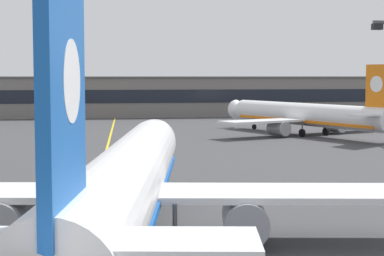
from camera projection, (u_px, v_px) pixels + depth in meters
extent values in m
cube|color=yellow|center=(98.00, 183.00, 54.65)|extent=(8.67, 179.82, 0.01)
cylinder|color=white|center=(127.00, 179.00, 34.45)|extent=(9.44, 36.15, 3.80)
cone|color=white|center=(153.00, 142.00, 53.69)|extent=(3.98, 3.14, 3.61)
cube|color=blue|center=(127.00, 199.00, 34.53)|extent=(8.91, 33.29, 0.44)
cube|color=black|center=(151.00, 136.00, 51.74)|extent=(2.99, 1.54, 0.60)
cube|color=white|center=(128.00, 193.00, 35.12)|extent=(32.36, 9.79, 0.36)
cylinder|color=gray|center=(8.00, 219.00, 34.29)|extent=(2.84, 3.92, 2.30)
cylinder|color=black|center=(18.00, 212.00, 36.13)|extent=(1.96, 0.49, 1.95)
cylinder|color=gray|center=(245.00, 220.00, 34.14)|extent=(2.84, 3.92, 2.30)
cylinder|color=black|center=(243.00, 212.00, 35.98)|extent=(1.96, 0.49, 1.95)
cube|color=blue|center=(63.00, 107.00, 18.34)|extent=(1.15, 4.80, 7.20)
cylinder|color=white|center=(65.00, 81.00, 18.58)|extent=(0.81, 2.44, 2.40)
cube|color=white|center=(61.00, 242.00, 18.03)|extent=(11.30, 4.50, 0.24)
cylinder|color=#4C4C51|center=(149.00, 175.00, 49.06)|extent=(0.24, 0.24, 1.60)
cylinder|color=black|center=(149.00, 189.00, 49.15)|extent=(0.54, 0.95, 0.90)
cylinder|color=#4C4C51|center=(71.00, 219.00, 32.62)|extent=(0.24, 0.24, 1.60)
cylinder|color=black|center=(71.00, 242.00, 32.71)|extent=(0.60, 1.35, 1.30)
cylinder|color=#4C4C51|center=(175.00, 220.00, 32.56)|extent=(0.24, 0.24, 1.60)
cylinder|color=black|center=(175.00, 242.00, 32.65)|extent=(0.60, 1.35, 1.30)
cylinder|color=white|center=(306.00, 114.00, 98.37)|extent=(15.74, 30.99, 3.40)
cone|color=white|center=(239.00, 109.00, 113.07)|extent=(3.89, 3.41, 3.23)
cube|color=orange|center=(306.00, 121.00, 98.44)|extent=(14.67, 28.59, 0.39)
cube|color=black|center=(245.00, 106.00, 111.57)|extent=(2.73, 1.90, 0.54)
cube|color=white|center=(304.00, 119.00, 98.89)|extent=(28.04, 15.17, 0.32)
cylinder|color=gray|center=(279.00, 128.00, 95.33)|extent=(3.16, 3.77, 2.06)
cylinder|color=black|center=(272.00, 128.00, 96.73)|extent=(1.67, 0.83, 1.75)
cylinder|color=gray|center=(335.00, 125.00, 101.10)|extent=(3.16, 3.77, 2.06)
cylinder|color=black|center=(328.00, 125.00, 102.51)|extent=(1.67, 0.83, 1.75)
cube|color=orange|center=(379.00, 89.00, 86.01)|extent=(2.01, 4.09, 6.45)
cylinder|color=white|center=(377.00, 84.00, 86.19)|extent=(1.20, 2.13, 2.15)
cube|color=white|center=(381.00, 114.00, 85.82)|extent=(10.04, 6.16, 0.21)
cylinder|color=#4C4C51|center=(254.00, 121.00, 109.55)|extent=(0.21, 0.21, 1.43)
cylinder|color=black|center=(254.00, 127.00, 109.63)|extent=(0.64, 0.88, 0.81)
cylinder|color=#4C4C51|center=(302.00, 126.00, 95.76)|extent=(0.21, 0.21, 1.43)
cylinder|color=black|center=(302.00, 133.00, 95.84)|extent=(0.79, 1.21, 1.16)
cylinder|color=#4C4C51|center=(326.00, 125.00, 98.18)|extent=(0.21, 0.21, 1.43)
cylinder|color=black|center=(326.00, 132.00, 98.26)|extent=(0.79, 1.21, 1.16)
cube|color=black|center=(377.00, 27.00, 29.98)|extent=(0.44, 0.36, 0.28)
cube|color=slate|center=(142.00, 97.00, 144.53)|extent=(140.40, 12.00, 8.39)
cube|color=black|center=(144.00, 96.00, 138.53)|extent=(134.78, 0.12, 2.80)
cube|color=#4E4A47|center=(142.00, 77.00, 144.18)|extent=(140.80, 12.40, 0.40)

